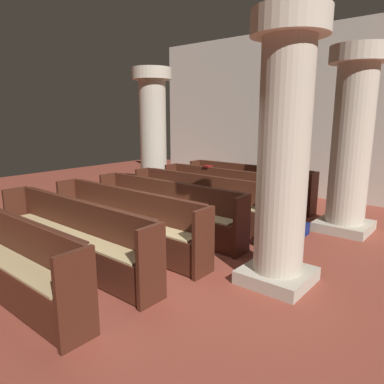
% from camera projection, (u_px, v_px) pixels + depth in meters
% --- Properties ---
extents(ground_plane, '(19.20, 19.20, 0.00)m').
position_uv_depth(ground_plane, '(143.00, 260.00, 5.56)').
color(ground_plane, brown).
extents(back_wall, '(10.00, 0.16, 4.50)m').
position_uv_depth(back_wall, '(307.00, 114.00, 9.66)').
color(back_wall, beige).
rests_on(back_wall, ground).
extents(pew_row_0, '(3.43, 0.47, 0.98)m').
position_uv_depth(pew_row_0, '(248.00, 184.00, 8.99)').
color(pew_row_0, '#4C2316').
rests_on(pew_row_0, ground).
extents(pew_row_1, '(3.43, 0.46, 0.98)m').
position_uv_depth(pew_row_1, '(226.00, 190.00, 8.24)').
color(pew_row_1, '#4C2316').
rests_on(pew_row_1, ground).
extents(pew_row_2, '(3.43, 0.46, 0.98)m').
position_uv_depth(pew_row_2, '(199.00, 198.00, 7.49)').
color(pew_row_2, '#4C2316').
rests_on(pew_row_2, ground).
extents(pew_row_3, '(3.43, 0.47, 0.98)m').
position_uv_depth(pew_row_3, '(166.00, 207.00, 6.74)').
color(pew_row_3, '#4C2316').
rests_on(pew_row_3, ground).
extents(pew_row_4, '(3.43, 0.46, 0.98)m').
position_uv_depth(pew_row_4, '(125.00, 218.00, 5.99)').
color(pew_row_4, '#4C2316').
rests_on(pew_row_4, ground).
extents(pew_row_5, '(3.43, 0.46, 0.98)m').
position_uv_depth(pew_row_5, '(72.00, 233.00, 5.24)').
color(pew_row_5, '#4C2316').
rests_on(pew_row_5, ground).
extents(pew_row_6, '(3.43, 0.47, 0.98)m').
position_uv_depth(pew_row_6, '(2.00, 253.00, 4.49)').
color(pew_row_6, '#4C2316').
rests_on(pew_row_6, ground).
extents(pillar_aisle_side, '(1.04, 1.04, 3.44)m').
position_uv_depth(pillar_aisle_side, '(352.00, 139.00, 6.65)').
color(pillar_aisle_side, '#B6AD9A').
rests_on(pillar_aisle_side, ground).
extents(pillar_far_side, '(1.04, 1.04, 3.44)m').
position_uv_depth(pillar_far_side, '(153.00, 131.00, 9.65)').
color(pillar_far_side, '#B6AD9A').
rests_on(pillar_far_side, ground).
extents(pillar_aisle_rear, '(0.94, 0.94, 3.44)m').
position_uv_depth(pillar_aisle_rear, '(284.00, 150.00, 4.48)').
color(pillar_aisle_rear, '#B6AD9A').
rests_on(pillar_aisle_rear, ground).
extents(lectern, '(0.48, 0.45, 1.08)m').
position_uv_depth(lectern, '(288.00, 183.00, 9.46)').
color(lectern, '#492215').
rests_on(lectern, ground).
extents(hymn_book, '(0.16, 0.20, 0.04)m').
position_uv_depth(hymn_book, '(208.00, 166.00, 8.70)').
color(hymn_book, maroon).
rests_on(hymn_book, pew_row_1).
extents(kneeler_box_navy, '(0.34, 0.26, 0.22)m').
position_uv_depth(kneeler_box_navy, '(299.00, 228.00, 6.78)').
color(kneeler_box_navy, navy).
rests_on(kneeler_box_navy, ground).
extents(kneeler_box_blue, '(0.33, 0.27, 0.27)m').
position_uv_depth(kneeler_box_blue, '(267.00, 239.00, 6.11)').
color(kneeler_box_blue, navy).
rests_on(kneeler_box_blue, ground).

